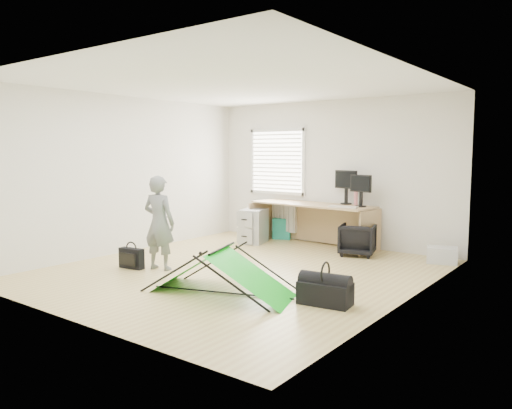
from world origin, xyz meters
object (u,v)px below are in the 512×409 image
Objects in this scene: filing_cabinet at (254,226)px; kite at (222,271)px; thermos at (356,198)px; monitor_right at (361,195)px; person at (159,223)px; storage_crate at (442,255)px; desk at (312,225)px; office_chair at (357,240)px; duffel_bag at (325,293)px; laptop_bag at (132,258)px; monitor_left at (346,192)px.

filing_cabinet is 0.36× the size of kite.
filing_cabinet is 2.02m from thermos.
monitor_right is 3.48m from kite.
storage_crate is at bearing -149.28° from person.
office_chair is at bearing -8.28° from desk.
filing_cabinet is 3.47m from storage_crate.
desk is 1.13m from monitor_right.
monitor_right is at bearing 6.43° from desk.
office_chair is at bearing 100.93° from duffel_bag.
thermos is 4.04m from laptop_bag.
thermos is at bearing 5.94° from monitor_left.
person is at bearing -116.82° from thermos.
monitor_left is 3.98m from laptop_bag.
kite is at bearing 67.85° from office_chair.
monitor_left is 1.16× the size of laptop_bag.
kite is (1.79, -3.01, -0.04)m from filing_cabinet.
kite is at bearing -170.41° from duffel_bag.
kite is 1.30m from duffel_bag.
monitor_left is at bearing 160.87° from monitor_right.
person is 1.69m from kite.
duffel_bag is at bearing 92.02° from office_chair.
monitor_left is 1.96× the size of thermos.
person is at bearing -101.85° from desk.
duffel_bag reaches higher than storage_crate.
laptop_bag is at bearing -107.16° from desk.
monitor_left reaches higher than laptop_bag.
monitor_right is 0.79m from office_chair.
desk is at bearing -118.24° from person.
person is 4.42m from storage_crate.
desk is at bearing -179.73° from storage_crate.
storage_crate is at bearing 45.05° from kite.
office_chair is 0.32× the size of kite.
desk is 3.59× the size of filing_cabinet.
laptop_bag is at bearing -110.24° from filing_cabinet.
office_chair is at bearing 65.22° from kite.
monitor_left is 0.79× the size of duffel_bag.
thermos is at bearing 144.39° from monitor_right.
person is (-0.88, -2.94, 0.30)m from desk.
laptop_bag is at bearing 175.64° from duffel_bag.
filing_cabinet is at bearing -12.97° from office_chair.
laptop_bag is (-2.30, -2.91, -0.11)m from office_chair.
kite reaches higher than laptop_bag.
office_chair is at bearing -136.88° from person.
monitor_left is 1.11× the size of monitor_right.
filing_cabinet is 2.71× the size of thermos.
monitor_right is at bearing 100.75° from duffel_bag.
monitor_left is 1.04m from office_chair.
laptop_bag is (-1.27, -3.15, -0.25)m from desk.
monitor_left is at bearing 73.73° from kite.
monitor_left reaches higher than office_chair.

